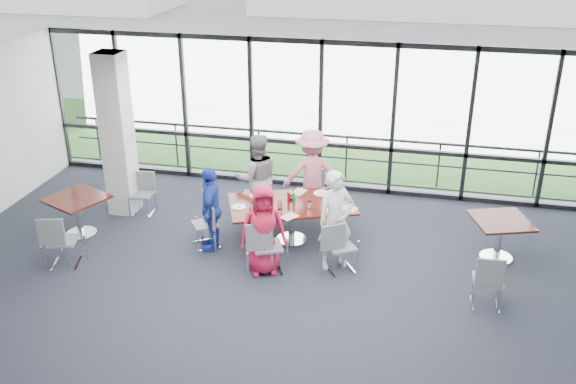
% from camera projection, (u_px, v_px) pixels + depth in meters
% --- Properties ---
extents(floor, '(12.00, 10.00, 0.02)m').
position_uv_depth(floor, '(260.00, 320.00, 9.55)').
color(floor, black).
rests_on(floor, ground).
extents(ceiling, '(12.00, 10.00, 0.04)m').
position_uv_depth(ceiling, '(255.00, 113.00, 8.23)').
color(ceiling, white).
rests_on(ceiling, ground).
extents(curtain_wall_back, '(12.00, 0.10, 3.20)m').
position_uv_depth(curtain_wall_back, '(321.00, 117.00, 13.34)').
color(curtain_wall_back, white).
rests_on(curtain_wall_back, ground).
extents(structural_column, '(0.50, 0.50, 3.20)m').
position_uv_depth(structural_column, '(117.00, 135.00, 12.28)').
color(structural_column, silver).
rests_on(structural_column, ground).
extents(apron, '(80.00, 70.00, 0.02)m').
position_uv_depth(apron, '(350.00, 119.00, 18.45)').
color(apron, gray).
rests_on(apron, ground).
extents(grass_strip, '(80.00, 5.00, 0.01)m').
position_uv_depth(grass_strip, '(339.00, 141.00, 16.66)').
color(grass_strip, '#255320').
rests_on(grass_strip, ground).
extents(guard_rail, '(12.00, 0.06, 0.06)m').
position_uv_depth(guard_rail, '(324.00, 156.00, 14.32)').
color(guard_rail, '#2D2D33').
rests_on(guard_rail, ground).
extents(main_table, '(2.50, 1.94, 0.75)m').
position_uv_depth(main_table, '(292.00, 208.00, 11.53)').
color(main_table, '#360E0D').
rests_on(main_table, ground).
extents(side_table_left, '(1.25, 1.25, 0.75)m').
position_uv_depth(side_table_left, '(77.00, 203.00, 11.75)').
color(side_table_left, '#360E0D').
rests_on(side_table_left, ground).
extents(side_table_right, '(1.15, 1.15, 0.75)m').
position_uv_depth(side_table_right, '(501.00, 225.00, 10.93)').
color(side_table_right, '#360E0D').
rests_on(side_table_right, ground).
extents(diner_near_left, '(0.90, 0.75, 1.57)m').
position_uv_depth(diner_near_left, '(263.00, 230.00, 10.48)').
color(diner_near_left, '#AD1436').
rests_on(diner_near_left, ground).
extents(diner_near_right, '(0.78, 0.74, 1.73)m').
position_uv_depth(diner_near_right, '(335.00, 220.00, 10.60)').
color(diner_near_right, silver).
rests_on(diner_near_right, ground).
extents(diner_far_left, '(1.00, 0.83, 1.76)m').
position_uv_depth(diner_far_left, '(257.00, 178.00, 12.20)').
color(diner_far_left, gray).
rests_on(diner_far_left, ground).
extents(diner_far_right, '(1.26, 0.93, 1.75)m').
position_uv_depth(diner_far_right, '(312.00, 173.00, 12.44)').
color(diner_far_right, '#CE7582').
rests_on(diner_far_right, ground).
extents(diner_end, '(0.60, 0.97, 1.56)m').
position_uv_depth(diner_end, '(211.00, 209.00, 11.21)').
color(diner_end, '#20369F').
rests_on(diner_end, ground).
extents(chair_main_nl, '(0.61, 0.61, 0.95)m').
position_uv_depth(chair_main_nl, '(268.00, 246.00, 10.60)').
color(chair_main_nl, slate).
rests_on(chair_main_nl, ground).
extents(chair_main_nr, '(0.61, 0.61, 0.90)m').
position_uv_depth(chair_main_nr, '(341.00, 247.00, 10.64)').
color(chair_main_nr, slate).
rests_on(chair_main_nr, ground).
extents(chair_main_fl, '(0.56, 0.56, 0.95)m').
position_uv_depth(chair_main_fl, '(256.00, 195.00, 12.47)').
color(chair_main_fl, slate).
rests_on(chair_main_fl, ground).
extents(chair_main_fr, '(0.49, 0.49, 0.82)m').
position_uv_depth(chair_main_fr, '(311.00, 192.00, 12.76)').
color(chair_main_fr, slate).
rests_on(chair_main_fr, ground).
extents(chair_main_end, '(0.59, 0.59, 0.87)m').
position_uv_depth(chair_main_end, '(205.00, 224.00, 11.43)').
color(chair_main_end, slate).
rests_on(chair_main_end, ground).
extents(chair_spare_la, '(0.57, 0.57, 0.94)m').
position_uv_depth(chair_spare_la, '(63.00, 241.00, 10.79)').
color(chair_spare_la, slate).
rests_on(chair_spare_la, ground).
extents(chair_spare_lb, '(0.44, 0.44, 0.82)m').
position_uv_depth(chair_spare_lb, '(142.00, 195.00, 12.64)').
color(chair_spare_lb, slate).
rests_on(chair_spare_lb, ground).
extents(chair_spare_r, '(0.46, 0.46, 0.90)m').
position_uv_depth(chair_spare_r, '(488.00, 280.00, 9.70)').
color(chair_spare_r, slate).
rests_on(chair_spare_r, ground).
extents(plate_nl, '(0.28, 0.28, 0.01)m').
position_uv_depth(plate_nl, '(259.00, 213.00, 11.10)').
color(plate_nl, white).
rests_on(plate_nl, main_table).
extents(plate_nr, '(0.28, 0.28, 0.01)m').
position_uv_depth(plate_nr, '(330.00, 209.00, 11.24)').
color(plate_nr, white).
rests_on(plate_nr, main_table).
extents(plate_fl, '(0.24, 0.24, 0.01)m').
position_uv_depth(plate_fl, '(256.00, 196.00, 11.76)').
color(plate_fl, white).
rests_on(plate_fl, main_table).
extents(plate_fr, '(0.28, 0.28, 0.01)m').
position_uv_depth(plate_fr, '(321.00, 193.00, 11.86)').
color(plate_fr, white).
rests_on(plate_fr, main_table).
extents(plate_end, '(0.25, 0.25, 0.01)m').
position_uv_depth(plate_end, '(239.00, 207.00, 11.33)').
color(plate_end, white).
rests_on(plate_end, main_table).
extents(tumbler_a, '(0.08, 0.08, 0.15)m').
position_uv_depth(tumbler_a, '(280.00, 205.00, 11.23)').
color(tumbler_a, white).
rests_on(tumbler_a, main_table).
extents(tumbler_b, '(0.07, 0.07, 0.14)m').
position_uv_depth(tumbler_b, '(310.00, 205.00, 11.24)').
color(tumbler_b, white).
rests_on(tumbler_b, main_table).
extents(tumbler_c, '(0.07, 0.07, 0.14)m').
position_uv_depth(tumbler_c, '(292.00, 192.00, 11.77)').
color(tumbler_c, white).
rests_on(tumbler_c, main_table).
extents(tumbler_d, '(0.07, 0.07, 0.13)m').
position_uv_depth(tumbler_d, '(251.00, 207.00, 11.20)').
color(tumbler_d, white).
rests_on(tumbler_d, main_table).
extents(menu_a, '(0.34, 0.36, 0.00)m').
position_uv_depth(menu_a, '(289.00, 217.00, 10.99)').
color(menu_a, white).
rests_on(menu_a, main_table).
extents(menu_b, '(0.34, 0.28, 0.00)m').
position_uv_depth(menu_b, '(348.00, 208.00, 11.28)').
color(menu_b, white).
rests_on(menu_b, main_table).
extents(menu_c, '(0.31, 0.36, 0.00)m').
position_uv_depth(menu_c, '(299.00, 192.00, 11.93)').
color(menu_c, white).
rests_on(menu_c, main_table).
extents(condiment_caddy, '(0.10, 0.07, 0.04)m').
position_uv_depth(condiment_caddy, '(293.00, 199.00, 11.59)').
color(condiment_caddy, black).
rests_on(condiment_caddy, main_table).
extents(ketchup_bottle, '(0.06, 0.06, 0.18)m').
position_uv_depth(ketchup_bottle, '(289.00, 197.00, 11.51)').
color(ketchup_bottle, '#A7000C').
rests_on(ketchup_bottle, main_table).
extents(green_bottle, '(0.05, 0.05, 0.20)m').
position_uv_depth(green_bottle, '(294.00, 198.00, 11.45)').
color(green_bottle, '#186C31').
rests_on(green_bottle, main_table).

